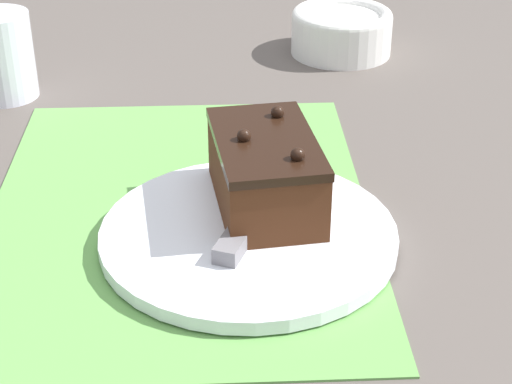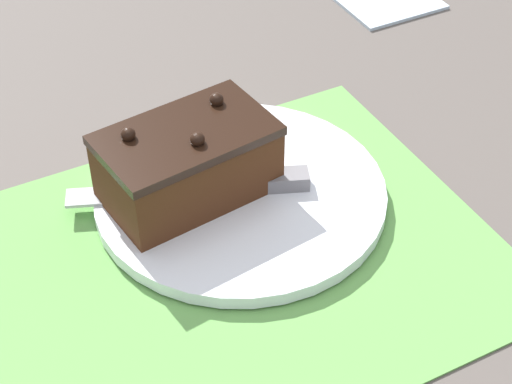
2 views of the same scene
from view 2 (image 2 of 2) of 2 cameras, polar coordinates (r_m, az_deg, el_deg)
ground_plane at (r=0.69m, az=-3.14°, el=-5.21°), size 3.00×3.00×0.00m
placemat_woven at (r=0.69m, az=-3.14°, el=-5.10°), size 0.46×0.34×0.00m
cake_plate at (r=0.74m, az=-1.03°, el=-0.12°), size 0.25×0.25×0.01m
chocolate_cake at (r=0.71m, az=-4.59°, el=2.00°), size 0.15×0.10×0.07m
serving_knife at (r=0.73m, az=-1.76°, el=0.48°), size 0.20×0.10×0.01m
folded_napkin at (r=1.04m, az=8.83°, el=12.54°), size 0.11×0.09×0.01m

